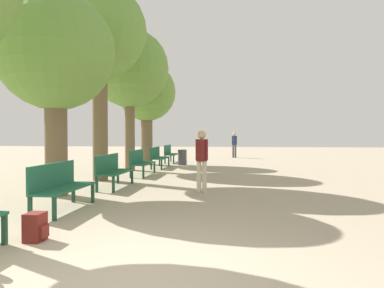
{
  "coord_description": "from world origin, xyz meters",
  "views": [
    {
      "loc": [
        1.16,
        -3.67,
        1.47
      ],
      "look_at": [
        0.13,
        5.26,
        1.24
      ],
      "focal_mm": 35.0,
      "sensor_mm": 36.0,
      "label": 1
    }
  ],
  "objects_px": {
    "bench_row_2": "(112,169)",
    "tree_row_1": "(55,54)",
    "tree_row_3": "(130,69)",
    "tree_row_2": "(100,34)",
    "pedestrian_near": "(202,157)",
    "bench_row_4": "(158,156)",
    "backpack": "(36,227)",
    "pedestrian_mid": "(234,143)",
    "bench_row_5": "(170,152)",
    "trash_bin": "(182,157)",
    "bench_row_1": "(60,184)",
    "bench_row_3": "(140,161)",
    "tree_row_4": "(147,94)"
  },
  "relations": [
    {
      "from": "bench_row_2",
      "to": "tree_row_1",
      "type": "height_order",
      "value": "tree_row_1"
    },
    {
      "from": "tree_row_3",
      "to": "tree_row_2",
      "type": "bearing_deg",
      "value": -90.0
    },
    {
      "from": "tree_row_1",
      "to": "pedestrian_near",
      "type": "distance_m",
      "value": 4.33
    },
    {
      "from": "tree_row_2",
      "to": "pedestrian_near",
      "type": "bearing_deg",
      "value": -31.56
    },
    {
      "from": "bench_row_4",
      "to": "backpack",
      "type": "xyz_separation_m",
      "value": [
        0.64,
        -11.32,
        -0.33
      ]
    },
    {
      "from": "bench_row_4",
      "to": "tree_row_1",
      "type": "bearing_deg",
      "value": -96.78
    },
    {
      "from": "bench_row_4",
      "to": "tree_row_2",
      "type": "relative_size",
      "value": 0.29
    },
    {
      "from": "tree_row_3",
      "to": "pedestrian_mid",
      "type": "height_order",
      "value": "tree_row_3"
    },
    {
      "from": "bench_row_4",
      "to": "bench_row_5",
      "type": "height_order",
      "value": "same"
    },
    {
      "from": "tree_row_1",
      "to": "trash_bin",
      "type": "height_order",
      "value": "tree_row_1"
    },
    {
      "from": "bench_row_1",
      "to": "tree_row_1",
      "type": "bearing_deg",
      "value": 118.27
    },
    {
      "from": "bench_row_1",
      "to": "tree_row_2",
      "type": "xyz_separation_m",
      "value": [
        -0.91,
        4.64,
        4.14
      ]
    },
    {
      "from": "bench_row_5",
      "to": "tree_row_3",
      "type": "bearing_deg",
      "value": -101.69
    },
    {
      "from": "tree_row_2",
      "to": "backpack",
      "type": "height_order",
      "value": "tree_row_2"
    },
    {
      "from": "bench_row_1",
      "to": "tree_row_3",
      "type": "xyz_separation_m",
      "value": [
        -0.91,
        8.02,
        3.6
      ]
    },
    {
      "from": "pedestrian_near",
      "to": "pedestrian_mid",
      "type": "relative_size",
      "value": 0.98
    },
    {
      "from": "bench_row_5",
      "to": "trash_bin",
      "type": "height_order",
      "value": "bench_row_5"
    },
    {
      "from": "bench_row_5",
      "to": "bench_row_4",
      "type": "bearing_deg",
      "value": -90.0
    },
    {
      "from": "bench_row_3",
      "to": "backpack",
      "type": "relative_size",
      "value": 4.63
    },
    {
      "from": "tree_row_1",
      "to": "pedestrian_mid",
      "type": "bearing_deg",
      "value": 74.34
    },
    {
      "from": "backpack",
      "to": "bench_row_3",
      "type": "bearing_deg",
      "value": 94.44
    },
    {
      "from": "bench_row_4",
      "to": "pedestrian_near",
      "type": "xyz_separation_m",
      "value": [
        2.53,
        -6.77,
        0.38
      ]
    },
    {
      "from": "bench_row_1",
      "to": "pedestrian_mid",
      "type": "distance_m",
      "value": 17.1
    },
    {
      "from": "bench_row_1",
      "to": "bench_row_5",
      "type": "bearing_deg",
      "value": 90.0
    },
    {
      "from": "pedestrian_mid",
      "to": "backpack",
      "type": "bearing_deg",
      "value": -98.13
    },
    {
      "from": "bench_row_3",
      "to": "trash_bin",
      "type": "relative_size",
      "value": 2.46
    },
    {
      "from": "bench_row_5",
      "to": "pedestrian_mid",
      "type": "relative_size",
      "value": 1.13
    },
    {
      "from": "tree_row_3",
      "to": "bench_row_5",
      "type": "bearing_deg",
      "value": 78.31
    },
    {
      "from": "bench_row_3",
      "to": "backpack",
      "type": "bearing_deg",
      "value": -85.56
    },
    {
      "from": "tree_row_3",
      "to": "trash_bin",
      "type": "bearing_deg",
      "value": 57.54
    },
    {
      "from": "tree_row_1",
      "to": "pedestrian_mid",
      "type": "xyz_separation_m",
      "value": [
        4.23,
        15.09,
        -2.48
      ]
    },
    {
      "from": "pedestrian_near",
      "to": "bench_row_1",
      "type": "bearing_deg",
      "value": -135.01
    },
    {
      "from": "bench_row_4",
      "to": "trash_bin",
      "type": "relative_size",
      "value": 2.46
    },
    {
      "from": "bench_row_4",
      "to": "tree_row_4",
      "type": "distance_m",
      "value": 3.49
    },
    {
      "from": "bench_row_3",
      "to": "pedestrian_near",
      "type": "height_order",
      "value": "pedestrian_near"
    },
    {
      "from": "bench_row_2",
      "to": "tree_row_4",
      "type": "relative_size",
      "value": 0.37
    },
    {
      "from": "bench_row_5",
      "to": "tree_row_2",
      "type": "height_order",
      "value": "tree_row_2"
    },
    {
      "from": "bench_row_1",
      "to": "tree_row_2",
      "type": "height_order",
      "value": "tree_row_2"
    },
    {
      "from": "bench_row_1",
      "to": "pedestrian_mid",
      "type": "relative_size",
      "value": 1.13
    },
    {
      "from": "bench_row_1",
      "to": "pedestrian_mid",
      "type": "height_order",
      "value": "pedestrian_mid"
    },
    {
      "from": "bench_row_2",
      "to": "bench_row_5",
      "type": "relative_size",
      "value": 1.0
    },
    {
      "from": "trash_bin",
      "to": "bench_row_3",
      "type": "bearing_deg",
      "value": -100.61
    },
    {
      "from": "tree_row_2",
      "to": "backpack",
      "type": "bearing_deg",
      "value": -76.96
    },
    {
      "from": "bench_row_2",
      "to": "tree_row_3",
      "type": "bearing_deg",
      "value": 100.42
    },
    {
      "from": "bench_row_4",
      "to": "tree_row_2",
      "type": "bearing_deg",
      "value": -101.01
    },
    {
      "from": "tree_row_2",
      "to": "bench_row_2",
      "type": "bearing_deg",
      "value": -59.59
    },
    {
      "from": "bench_row_4",
      "to": "tree_row_4",
      "type": "xyz_separation_m",
      "value": [
        -0.91,
        1.66,
        2.93
      ]
    },
    {
      "from": "bench_row_2",
      "to": "pedestrian_mid",
      "type": "distance_m",
      "value": 14.07
    },
    {
      "from": "bench_row_1",
      "to": "tree_row_3",
      "type": "bearing_deg",
      "value": 96.44
    },
    {
      "from": "bench_row_4",
      "to": "pedestrian_mid",
      "type": "relative_size",
      "value": 1.13
    }
  ]
}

